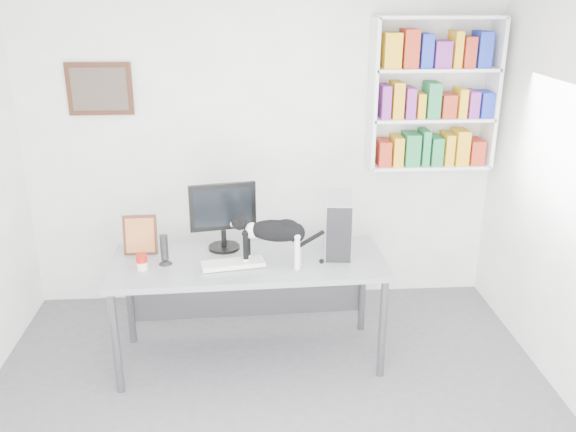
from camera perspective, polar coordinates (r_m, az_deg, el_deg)
The scene contains 11 objects.
room at distance 3.33m, azimuth -1.47°, elevation -2.51°, with size 4.01×4.01×2.70m.
bookshelf at distance 5.20m, azimuth 13.43°, elevation 11.05°, with size 1.03×0.28×1.24m, color white.
wall_art at distance 5.22m, azimuth -17.21°, elevation 11.29°, with size 0.52×0.04×0.42m, color #472616.
desk at distance 4.59m, azimuth -3.58°, elevation -8.78°, with size 1.96×0.76×0.82m, color slate.
monitor at distance 4.52m, azimuth -6.10°, elevation 0.00°, with size 0.49×0.23×0.52m, color black.
keyboard at distance 4.32m, azimuth -5.16°, elevation -4.47°, with size 0.44×0.17×0.03m, color white.
pc_tower at distance 4.48m, azimuth 4.71°, elevation -0.82°, with size 0.19×0.42×0.42m, color #AEAEB3.
speaker at distance 4.38m, azimuth -11.50°, elevation -3.06°, with size 0.10×0.10×0.23m, color black.
leaning_print at distance 4.58m, azimuth -13.67°, elevation -1.66°, with size 0.24×0.10×0.30m, color #472616.
soup_can at distance 4.35m, azimuth -13.51°, elevation -4.22°, with size 0.08×0.08×0.11m, color #AB150E.
cat at distance 4.24m, azimuth -1.30°, elevation -2.48°, with size 0.59×0.16×0.36m, color black, non-canonical shape.
Camera 1 is at (-0.12, -3.06, 2.64)m, focal length 38.00 mm.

